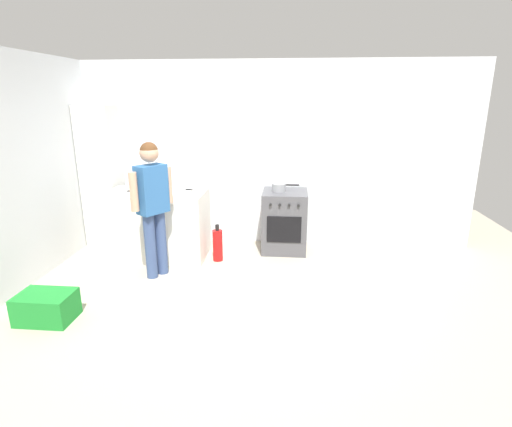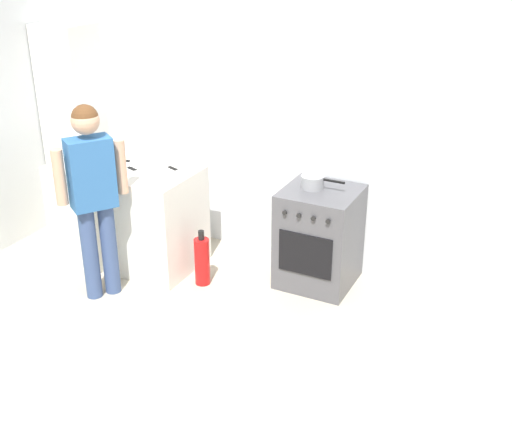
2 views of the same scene
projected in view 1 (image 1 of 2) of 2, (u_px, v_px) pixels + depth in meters
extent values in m
plane|color=#ADA38E|center=(248.00, 302.00, 4.25)|extent=(8.00, 8.00, 0.00)
cube|color=silver|center=(262.00, 155.00, 5.75)|extent=(6.00, 0.10, 2.60)
cube|color=silver|center=(22.00, 171.00, 4.49)|extent=(0.10, 3.10, 2.60)
cube|color=silver|center=(158.00, 224.00, 5.39)|extent=(1.30, 0.70, 0.90)
cube|color=#4C4C51|center=(284.00, 221.00, 5.61)|extent=(0.61, 0.60, 0.85)
cube|color=black|center=(284.00, 230.00, 5.32)|extent=(0.46, 0.01, 0.36)
cylinder|color=black|center=(275.00, 194.00, 5.39)|extent=(0.20, 0.20, 0.01)
cylinder|color=black|center=(295.00, 194.00, 5.36)|extent=(0.20, 0.20, 0.01)
cylinder|color=black|center=(275.00, 190.00, 5.62)|extent=(0.20, 0.20, 0.01)
cylinder|color=black|center=(295.00, 190.00, 5.59)|extent=(0.20, 0.20, 0.01)
cylinder|color=black|center=(270.00, 205.00, 5.24)|extent=(0.04, 0.02, 0.04)
cylinder|color=black|center=(280.00, 205.00, 5.23)|extent=(0.04, 0.02, 0.04)
cylinder|color=black|center=(289.00, 205.00, 5.21)|extent=(0.04, 0.02, 0.04)
cylinder|color=black|center=(299.00, 206.00, 5.20)|extent=(0.04, 0.02, 0.04)
cylinder|color=gray|center=(279.00, 187.00, 5.50)|extent=(0.19, 0.19, 0.11)
cylinder|color=black|center=(293.00, 185.00, 5.47)|extent=(0.18, 0.02, 0.02)
cube|color=silver|center=(196.00, 191.00, 5.32)|extent=(0.10, 0.06, 0.01)
cube|color=black|center=(189.00, 190.00, 5.36)|extent=(0.11, 0.06, 0.01)
cube|color=silver|center=(123.00, 191.00, 5.30)|extent=(0.14, 0.06, 0.01)
cube|color=black|center=(131.00, 191.00, 5.26)|extent=(0.11, 0.04, 0.01)
cube|color=silver|center=(174.00, 193.00, 5.17)|extent=(0.22, 0.10, 0.01)
cube|color=black|center=(163.00, 192.00, 5.23)|extent=(0.11, 0.06, 0.01)
cube|color=silver|center=(141.00, 189.00, 5.38)|extent=(0.20, 0.06, 0.01)
cube|color=black|center=(152.00, 189.00, 5.38)|extent=(0.11, 0.04, 0.01)
cylinder|color=#384C7A|center=(150.00, 246.00, 4.73)|extent=(0.13, 0.13, 0.80)
cylinder|color=#384C7A|center=(161.00, 243.00, 4.85)|extent=(0.13, 0.13, 0.80)
cube|color=#2D609E|center=(152.00, 189.00, 4.60)|extent=(0.36, 0.39, 0.56)
cylinder|color=tan|center=(134.00, 192.00, 4.42)|extent=(0.09, 0.09, 0.44)
cylinder|color=tan|center=(168.00, 185.00, 4.78)|extent=(0.09, 0.09, 0.44)
sphere|color=tan|center=(149.00, 153.00, 4.49)|extent=(0.22, 0.22, 0.22)
sphere|color=brown|center=(149.00, 151.00, 4.48)|extent=(0.20, 0.20, 0.20)
cylinder|color=red|center=(218.00, 245.00, 5.29)|extent=(0.13, 0.13, 0.42)
cylinder|color=black|center=(217.00, 228.00, 5.22)|extent=(0.05, 0.05, 0.08)
cube|color=#1E842D|center=(46.00, 307.00, 3.87)|extent=(0.52, 0.36, 0.28)
cube|color=silver|center=(102.00, 176.00, 5.77)|extent=(0.48, 0.44, 2.00)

